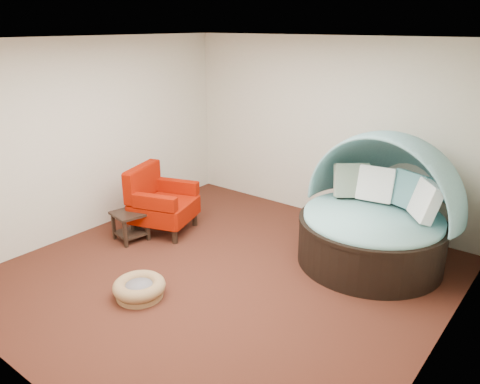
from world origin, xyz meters
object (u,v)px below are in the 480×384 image
Objects in this scene: pet_basket at (139,288)px; side_table at (130,222)px; red_armchair at (160,202)px; canopy_daybed at (378,204)px.

side_table is at bearing 143.72° from pet_basket.
pet_basket is at bearing -36.28° from side_table.
red_armchair is at bearing 129.27° from pet_basket.
side_table is at bearing -119.15° from red_armchair.
canopy_daybed is at bearing 2.14° from red_armchair.
pet_basket is at bearing -118.72° from canopy_daybed.
canopy_daybed reaches higher than pet_basket.
side_table reaches higher than pet_basket.
red_armchair is (-2.91, -1.09, -0.34)m from canopy_daybed.
canopy_daybed is at bearing 55.22° from pet_basket.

